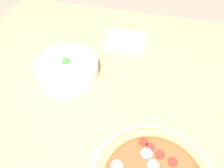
{
  "coord_description": "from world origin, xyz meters",
  "views": [
    {
      "loc": [
        -0.36,
        -0.21,
        1.37
      ],
      "look_at": [
        0.12,
        -0.09,
        0.8
      ],
      "focal_mm": 35.0,
      "sensor_mm": 36.0,
      "label": 1
    }
  ],
  "objects": [
    {
      "name": "fork",
      "position": [
        0.37,
        -0.08,
        0.78
      ],
      "size": [
        0.03,
        0.19,
        0.0
      ],
      "rotation": [
        0.0,
        0.0,
        1.45
      ],
      "color": "silver",
      "rests_on": "napkin"
    },
    {
      "name": "dining_table",
      "position": [
        0.0,
        0.0,
        0.68
      ],
      "size": [
        1.27,
        1.07,
        0.78
      ],
      "color": "tan",
      "rests_on": "ground_plane"
    },
    {
      "name": "napkin",
      "position": [
        0.39,
        -0.08,
        0.78
      ],
      "size": [
        0.17,
        0.17,
        0.0
      ],
      "color": "white",
      "rests_on": "dining_table"
    },
    {
      "name": "knife",
      "position": [
        0.41,
        -0.09,
        0.78
      ],
      "size": [
        0.04,
        0.22,
        0.01
      ],
      "rotation": [
        0.0,
        0.0,
        1.45
      ],
      "color": "silver",
      "rests_on": "napkin"
    },
    {
      "name": "bowl",
      "position": [
        0.15,
        0.08,
        0.81
      ],
      "size": [
        0.23,
        0.23,
        0.08
      ],
      "color": "white",
      "rests_on": "dining_table"
    }
  ]
}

